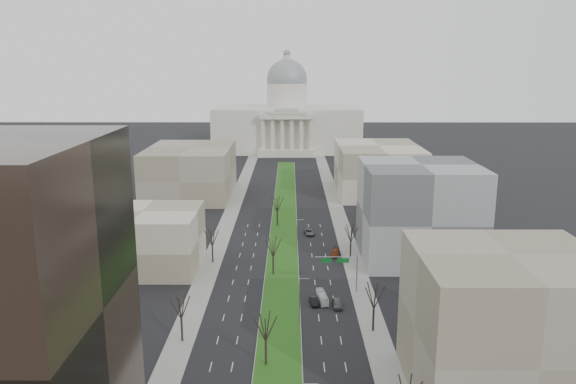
{
  "coord_description": "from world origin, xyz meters",
  "views": [
    {
      "loc": [
        1.97,
        -42.87,
        48.37
      ],
      "look_at": [
        1.27,
        115.03,
        11.71
      ],
      "focal_mm": 35.0,
      "sensor_mm": 36.0,
      "label": 1
    }
  ],
  "objects_px": {
    "car_grey_near": "(337,303)",
    "box_van": "(322,297)",
    "car_red": "(335,253)",
    "car_grey_far": "(309,232)",
    "car_black": "(314,301)"
  },
  "relations": [
    {
      "from": "car_grey_near",
      "to": "car_grey_far",
      "type": "relative_size",
      "value": 0.89
    },
    {
      "from": "box_van",
      "to": "car_grey_far",
      "type": "bearing_deg",
      "value": 83.72
    },
    {
      "from": "car_grey_near",
      "to": "box_van",
      "type": "distance_m",
      "value": 3.95
    },
    {
      "from": "car_red",
      "to": "box_van",
      "type": "height_order",
      "value": "box_van"
    },
    {
      "from": "car_grey_near",
      "to": "box_van",
      "type": "height_order",
      "value": "box_van"
    },
    {
      "from": "car_red",
      "to": "box_van",
      "type": "xyz_separation_m",
      "value": [
        -4.91,
        -28.25,
        0.2
      ]
    },
    {
      "from": "car_black",
      "to": "car_grey_far",
      "type": "distance_m",
      "value": 47.59
    },
    {
      "from": "car_grey_near",
      "to": "car_grey_far",
      "type": "xyz_separation_m",
      "value": [
        -4.12,
        48.84,
        -0.07
      ]
    },
    {
      "from": "car_red",
      "to": "box_van",
      "type": "distance_m",
      "value": 28.67
    },
    {
      "from": "car_red",
      "to": "car_grey_far",
      "type": "height_order",
      "value": "car_red"
    },
    {
      "from": "car_grey_far",
      "to": "box_van",
      "type": "height_order",
      "value": "box_van"
    },
    {
      "from": "car_grey_near",
      "to": "car_grey_far",
      "type": "height_order",
      "value": "car_grey_near"
    },
    {
      "from": "car_black",
      "to": "box_van",
      "type": "xyz_separation_m",
      "value": [
        1.77,
        1.42,
        0.24
      ]
    },
    {
      "from": "car_red",
      "to": "box_van",
      "type": "bearing_deg",
      "value": -90.32
    },
    {
      "from": "car_black",
      "to": "car_red",
      "type": "relative_size",
      "value": 0.83
    }
  ]
}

